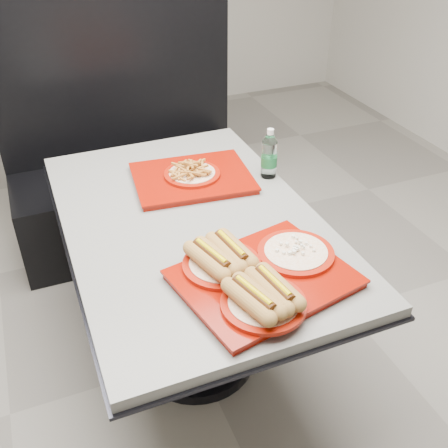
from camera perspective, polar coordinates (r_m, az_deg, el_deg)
name	(u,v)px	position (r m, az deg, el deg)	size (l,w,h in m)	color
ground	(197,357)	(2.44, -2.98, -14.22)	(6.00, 6.00, 0.00)	gray
diner_table	(192,253)	(2.04, -3.46, -3.21)	(0.92, 1.42, 0.75)	black
booth_bench	(130,171)	(3.04, -10.23, 5.70)	(1.30, 0.57, 1.35)	black
tray_near	(258,274)	(1.62, 3.69, -5.46)	(0.58, 0.50, 0.11)	#830E03
tray_far	(192,175)	(2.17, -3.49, 5.32)	(0.51, 0.42, 0.09)	#830E03
water_bottle	(269,156)	(2.18, 4.94, 7.36)	(0.07, 0.07, 0.21)	silver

